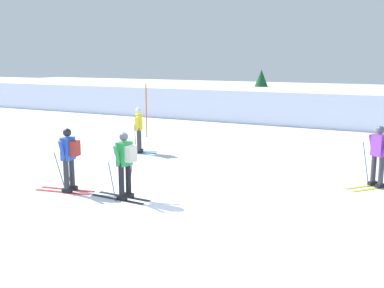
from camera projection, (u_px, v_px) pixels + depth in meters
name	position (u px, v px, depth m)	size (l,w,h in m)	color
ground_plane	(161.00, 209.00, 10.84)	(120.00, 120.00, 0.00)	silver
far_snow_ridge	(325.00, 104.00, 26.80)	(80.00, 7.88, 1.78)	silver
skier_purple	(378.00, 155.00, 12.58)	(1.31, 1.46, 1.71)	gold
skier_yellow	(139.00, 129.00, 17.22)	(1.59, 1.05, 1.71)	#237AC6
skier_blue	(69.00, 157.00, 12.12)	(1.64, 0.99, 1.71)	red
skier_green	(125.00, 162.00, 11.46)	(1.61, 1.00, 1.71)	black
trail_marker_pole	(146.00, 111.00, 20.61)	(0.05, 0.05, 2.42)	#C65614
conifer_far_left	(261.00, 88.00, 28.89)	(1.83, 1.83, 2.85)	#513823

